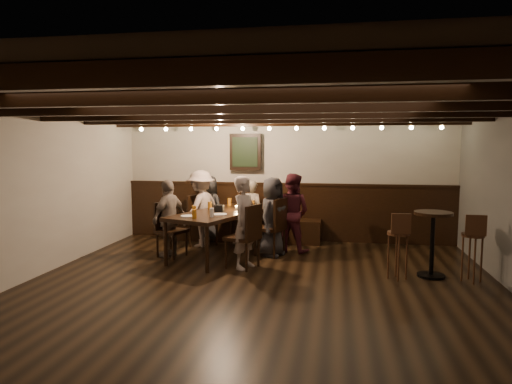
% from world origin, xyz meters
% --- Properties ---
extents(room, '(7.00, 7.00, 7.00)m').
position_xyz_m(room, '(-0.29, 2.21, 1.07)').
color(room, black).
rests_on(room, ground).
extents(dining_table, '(1.55, 2.23, 0.76)m').
position_xyz_m(dining_table, '(-0.94, 1.95, 0.70)').
color(dining_table, black).
rests_on(dining_table, floor).
extents(chair_left_near, '(0.56, 0.56, 0.96)m').
position_xyz_m(chair_left_near, '(-1.47, 2.62, 0.29)').
color(chair_left_near, black).
rests_on(chair_left_near, floor).
extents(chair_left_far, '(0.54, 0.54, 0.93)m').
position_xyz_m(chair_left_far, '(-1.77, 1.77, 0.28)').
color(chair_left_far, black).
rests_on(chair_left_far, floor).
extents(chair_right_near, '(0.58, 0.58, 0.99)m').
position_xyz_m(chair_right_near, '(-0.11, 2.13, 0.30)').
color(chair_right_near, black).
rests_on(chair_right_near, floor).
extents(chair_right_far, '(0.58, 0.58, 0.99)m').
position_xyz_m(chair_right_far, '(-0.41, 1.28, 0.30)').
color(chair_right_far, black).
rests_on(chair_right_far, floor).
extents(person_bench_left, '(0.73, 0.60, 1.29)m').
position_xyz_m(person_bench_left, '(-1.48, 3.10, 0.65)').
color(person_bench_left, '#2A2A2D').
rests_on(person_bench_left, floor).
extents(person_bench_centre, '(0.52, 0.43, 1.23)m').
position_xyz_m(person_bench_centre, '(-0.59, 2.94, 0.62)').
color(person_bench_centre, gray).
rests_on(person_bench_centre, floor).
extents(person_bench_right, '(0.81, 0.72, 1.39)m').
position_xyz_m(person_bench_right, '(0.21, 2.49, 0.70)').
color(person_bench_right, '#511B25').
rests_on(person_bench_right, floor).
extents(person_left_near, '(0.81, 1.04, 1.42)m').
position_xyz_m(person_left_near, '(-1.49, 2.63, 0.71)').
color(person_left_near, '#A7958E').
rests_on(person_left_near, floor).
extents(person_left_far, '(0.56, 0.83, 1.31)m').
position_xyz_m(person_left_far, '(-1.80, 1.78, 0.66)').
color(person_left_far, gray).
rests_on(person_left_far, floor).
extents(person_right_near, '(0.62, 0.76, 1.35)m').
position_xyz_m(person_right_near, '(-0.08, 2.12, 0.67)').
color(person_right_near, '#29282B').
rests_on(person_right_near, floor).
extents(person_right_far, '(0.49, 0.60, 1.42)m').
position_xyz_m(person_right_far, '(-0.38, 1.27, 0.71)').
color(person_right_far, '#AC9C91').
rests_on(person_right_far, floor).
extents(pint_a, '(0.07, 0.07, 0.14)m').
position_xyz_m(pint_a, '(-0.97, 2.70, 0.83)').
color(pint_a, '#BF7219').
rests_on(pint_a, dining_table).
extents(pint_b, '(0.07, 0.07, 0.14)m').
position_xyz_m(pint_b, '(-0.48, 2.48, 0.83)').
color(pint_b, '#BF7219').
rests_on(pint_b, dining_table).
extents(pint_c, '(0.07, 0.07, 0.14)m').
position_xyz_m(pint_c, '(-1.19, 2.14, 0.83)').
color(pint_c, '#BF7219').
rests_on(pint_c, dining_table).
extents(pint_d, '(0.07, 0.07, 0.14)m').
position_xyz_m(pint_d, '(-0.59, 2.04, 0.83)').
color(pint_d, silver).
rests_on(pint_d, dining_table).
extents(pint_e, '(0.07, 0.07, 0.14)m').
position_xyz_m(pint_e, '(-1.30, 1.60, 0.83)').
color(pint_e, '#BF7219').
rests_on(pint_e, dining_table).
extents(pint_f, '(0.07, 0.07, 0.14)m').
position_xyz_m(pint_f, '(-0.94, 1.36, 0.83)').
color(pint_f, silver).
rests_on(pint_f, dining_table).
extents(pint_g, '(0.07, 0.07, 0.14)m').
position_xyz_m(pint_g, '(-1.16, 1.18, 0.83)').
color(pint_g, '#BF7219').
rests_on(pint_g, dining_table).
extents(plate_near, '(0.24, 0.24, 0.01)m').
position_xyz_m(plate_near, '(-1.32, 1.34, 0.77)').
color(plate_near, white).
rests_on(plate_near, dining_table).
extents(plate_far, '(0.24, 0.24, 0.01)m').
position_xyz_m(plate_far, '(-0.87, 1.61, 0.77)').
color(plate_far, white).
rests_on(plate_far, dining_table).
extents(condiment_caddy, '(0.15, 0.10, 0.12)m').
position_xyz_m(condiment_caddy, '(-0.96, 1.90, 0.82)').
color(condiment_caddy, black).
rests_on(condiment_caddy, dining_table).
extents(candle, '(0.05, 0.05, 0.05)m').
position_xyz_m(candle, '(-0.73, 2.19, 0.79)').
color(candle, beige).
rests_on(candle, dining_table).
extents(high_top_table, '(0.53, 0.53, 0.95)m').
position_xyz_m(high_top_table, '(2.35, 1.28, 0.62)').
color(high_top_table, black).
rests_on(high_top_table, floor).
extents(bar_stool_left, '(0.30, 0.32, 0.96)m').
position_xyz_m(bar_stool_left, '(1.85, 1.07, 0.36)').
color(bar_stool_left, '#3C2713').
rests_on(bar_stool_left, floor).
extents(bar_stool_right, '(0.30, 0.31, 0.96)m').
position_xyz_m(bar_stool_right, '(2.85, 1.12, 0.36)').
color(bar_stool_right, '#3C2713').
rests_on(bar_stool_right, floor).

